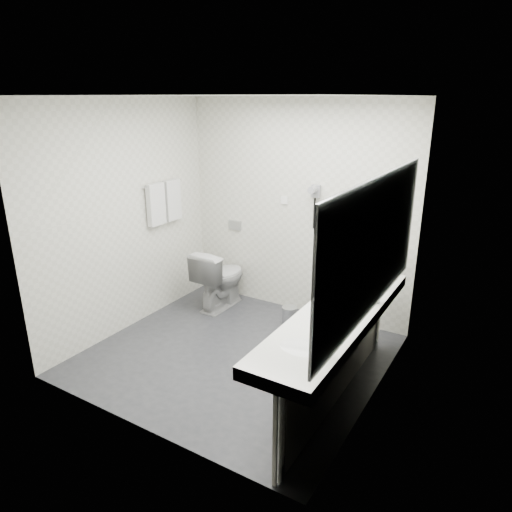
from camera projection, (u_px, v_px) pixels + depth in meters
The scene contains 32 objects.
floor at pixel (236, 355), 4.71m from camera, with size 2.80×2.80×0.00m, color #2A2B30.
ceiling at pixel (232, 96), 3.89m from camera, with size 2.80×2.80×0.00m, color silver.
wall_back at pixel (296, 210), 5.35m from camera, with size 2.80×2.80×0.00m, color beige.
wall_front at pixel (131, 283), 3.25m from camera, with size 2.80×2.80×0.00m, color beige.
wall_left at pixel (126, 218), 4.98m from camera, with size 2.60×2.60×0.00m, color beige.
wall_right at pixel (383, 264), 3.61m from camera, with size 2.60×2.60×0.00m, color beige.
vanity_counter at pixel (337, 318), 3.73m from camera, with size 0.55×2.20×0.10m, color silver.
vanity_panel at pixel (337, 364), 3.86m from camera, with size 0.03×2.15×0.75m, color gray.
vanity_post_near at pixel (281, 440), 3.00m from camera, with size 0.06×0.06×0.75m, color silver.
vanity_post_far at pixel (378, 317), 4.69m from camera, with size 0.06×0.06×0.75m, color silver.
mirror at pixel (375, 246), 3.39m from camera, with size 0.02×2.20×1.05m, color #B2BCC6.
basin_near at pixel (302, 349), 3.20m from camera, with size 0.40×0.31×0.05m, color white.
basin_far at pixel (363, 287), 4.25m from camera, with size 0.40×0.31×0.05m, color white.
faucet_near at pixel (329, 345), 3.07m from camera, with size 0.04×0.04×0.15m, color silver.
faucet_far at pixel (385, 282), 4.12m from camera, with size 0.04×0.04×0.15m, color silver.
soap_bottle_a at pixel (353, 308), 3.65m from camera, with size 0.05×0.05×0.11m, color white.
soap_bottle_b at pixel (338, 302), 3.78m from camera, with size 0.07×0.07×0.09m, color white.
soap_bottle_c at pixel (345, 316), 3.54m from camera, with size 0.04×0.04×0.11m, color white.
glass_left at pixel (372, 297), 3.86m from camera, with size 0.06×0.06×0.11m, color silver.
glass_right at pixel (377, 297), 3.87m from camera, with size 0.06×0.06×0.11m, color silver.
toilet at pixel (220, 278), 5.69m from camera, with size 0.42×0.75×0.76m, color white.
flush_plate at pixel (235, 225), 5.85m from camera, with size 0.18×0.02×0.12m, color #B2B5BA.
pedal_bin at pixel (289, 318), 5.23m from camera, with size 0.17×0.17×0.24m, color #B2B5BA.
bin_lid at pixel (290, 308), 5.19m from camera, with size 0.17×0.17×0.01m, color #B2B5BA.
towel_rail at pixel (162, 183), 5.31m from camera, with size 0.02×0.02×0.62m, color silver.
towel_near at pixel (156, 204), 5.26m from camera, with size 0.07×0.24×0.48m, color silver.
towel_far at pixel (172, 200), 5.49m from camera, with size 0.07×0.24×0.48m, color silver.
dryer_cradle at pixel (316, 191), 5.12m from camera, with size 0.10×0.04×0.14m, color gray.
dryer_barrel at pixel (313, 189), 5.06m from camera, with size 0.08×0.08×0.14m, color gray.
dryer_cord at pixel (314, 213), 5.19m from camera, with size 0.02×0.02×0.35m, color black.
switch_plate_a at pixel (284, 200), 5.38m from camera, with size 0.09×0.02×0.09m, color white.
switch_plate_b at pixel (341, 207), 5.04m from camera, with size 0.09×0.02×0.09m, color white.
Camera 1 is at (2.31, -3.42, 2.49)m, focal length 32.41 mm.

